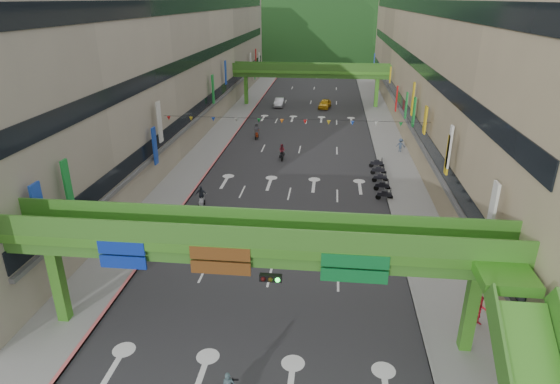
{
  "coord_description": "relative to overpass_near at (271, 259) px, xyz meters",
  "views": [
    {
      "loc": [
        3.56,
        -14.42,
        17.07
      ],
      "look_at": [
        0.0,
        18.0,
        3.5
      ],
      "focal_mm": 30.0,
      "sensor_mm": 36.0,
      "label": 1
    }
  ],
  "objects": [
    {
      "name": "car_yellow",
      "position": [
        1.59,
        58.16,
        -4.49
      ],
      "size": [
        2.36,
        4.44,
        1.44
      ],
      "primitive_type": "imported",
      "rotation": [
        0.0,
        0.0,
        -0.16
      ],
      "color": "yellow",
      "rests_on": "ground"
    },
    {
      "name": "curb_right",
      "position": [
        8.17,
        44.62,
        -5.12
      ],
      "size": [
        0.2,
        140.0,
        0.18
      ],
      "primitive_type": "cube",
      "color": "gray",
      "rests_on": "ground"
    },
    {
      "name": "scooter_rider_mid",
      "position": [
        -2.67,
        30.56,
        -4.27
      ],
      "size": [
        0.78,
        1.6,
        1.84
      ],
      "color": "black",
      "rests_on": "ground"
    },
    {
      "name": "car_silver",
      "position": [
        -6.08,
        58.72,
        -4.49
      ],
      "size": [
        1.59,
        4.34,
        1.42
      ],
      "primitive_type": "imported",
      "rotation": [
        0.0,
        0.0,
        -0.02
      ],
      "color": "silver",
      "rests_on": "ground"
    },
    {
      "name": "overpass_near",
      "position": [
        0.0,
        0.0,
        0.0
      ],
      "size": [
        28.0,
        12.27,
        7.1
      ],
      "color": "#4C9E2D",
      "rests_on": "ground"
    },
    {
      "name": "road_slab",
      "position": [
        -0.93,
        44.62,
        -5.2
      ],
      "size": [
        18.0,
        140.0,
        0.02
      ],
      "primitive_type": "cube",
      "color": "#28282B",
      "rests_on": "ground"
    },
    {
      "name": "sidewalk_right",
      "position": [
        10.07,
        44.62,
        -5.13
      ],
      "size": [
        4.0,
        140.0,
        0.15
      ],
      "primitive_type": "cube",
      "color": "gray",
      "rests_on": "ground"
    },
    {
      "name": "parked_scooter_row",
      "position": [
        7.82,
        24.62,
        -4.68
      ],
      "size": [
        1.6,
        9.37,
        1.08
      ],
      "color": "black",
      "rests_on": "ground"
    },
    {
      "name": "overpass_far",
      "position": [
        -0.93,
        59.62,
        0.2
      ],
      "size": [
        28.0,
        2.2,
        7.1
      ],
      "color": "#4C9E2D",
      "rests_on": "ground"
    },
    {
      "name": "building_row_left",
      "position": [
        -19.86,
        44.62,
        4.25
      ],
      "size": [
        12.8,
        95.0,
        19.0
      ],
      "color": "#9E937F",
      "rests_on": "ground"
    },
    {
      "name": "pedestrian_blue",
      "position": [
        11.01,
        34.62,
        -4.4
      ],
      "size": [
        0.84,
        0.63,
        1.61
      ],
      "primitive_type": "imported",
      "rotation": [
        0.0,
        0.0,
        2.93
      ],
      "color": "#35455C",
      "rests_on": "ground"
    },
    {
      "name": "hill_right",
      "position": [
        24.07,
        174.62,
        -5.21
      ],
      "size": [
        208.0,
        176.0,
        128.0
      ],
      "primitive_type": "ellipsoid",
      "color": "#1C4419",
      "rests_on": "ground"
    },
    {
      "name": "building_row_right",
      "position": [
        18.0,
        44.62,
        4.25
      ],
      "size": [
        12.8,
        95.0,
        19.0
      ],
      "color": "gray",
      "rests_on": "ground"
    },
    {
      "name": "scooter_rider_far",
      "position": [
        -6.87,
        38.76,
        -4.12
      ],
      "size": [
        0.95,
        1.59,
        2.12
      ],
      "color": "maroon",
      "rests_on": "ground"
    },
    {
      "name": "scooter_rider_left",
      "position": [
        -8.33,
        16.77,
        -4.22
      ],
      "size": [
        1.01,
        1.59,
        1.98
      ],
      "color": "#9D9FA5",
      "rests_on": "ground"
    },
    {
      "name": "bunting_string",
      "position": [
        -0.93,
        24.62,
        0.75
      ],
      "size": [
        26.0,
        0.36,
        0.47
      ],
      "color": "black",
      "rests_on": "ground"
    },
    {
      "name": "sidewalk_left",
      "position": [
        -11.93,
        44.62,
        -5.13
      ],
      "size": [
        4.0,
        140.0,
        0.15
      ],
      "primitive_type": "cube",
      "color": "gray",
      "rests_on": "ground"
    },
    {
      "name": "pedestrian_red",
      "position": [
        11.27,
        2.62,
        -4.28
      ],
      "size": [
        0.93,
        0.74,
        1.85
      ],
      "primitive_type": "imported",
      "rotation": [
        0.0,
        0.0,
        0.04
      ],
      "color": "red",
      "rests_on": "ground"
    },
    {
      "name": "hill_left",
      "position": [
        -15.93,
        154.62,
        -5.21
      ],
      "size": [
        168.0,
        140.0,
        112.0
      ],
      "primitive_type": "ellipsoid",
      "color": "#1C4419",
      "rests_on": "ground"
    },
    {
      "name": "curb_left",
      "position": [
        -10.03,
        44.62,
        -5.12
      ],
      "size": [
        0.2,
        140.0,
        0.18
      ],
      "primitive_type": "cube",
      "color": "#CC5959",
      "rests_on": "ground"
    },
    {
      "name": "pedestrian_dark",
      "position": [
        8.87,
        8.26,
        -4.28
      ],
      "size": [
        1.16,
        0.94,
        1.85
      ],
      "primitive_type": "imported",
      "rotation": [
        0.0,
        0.0,
        -0.54
      ],
      "color": "black",
      "rests_on": "ground"
    }
  ]
}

